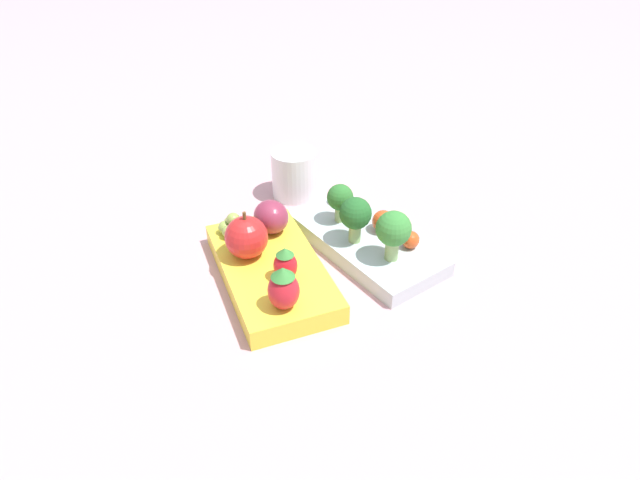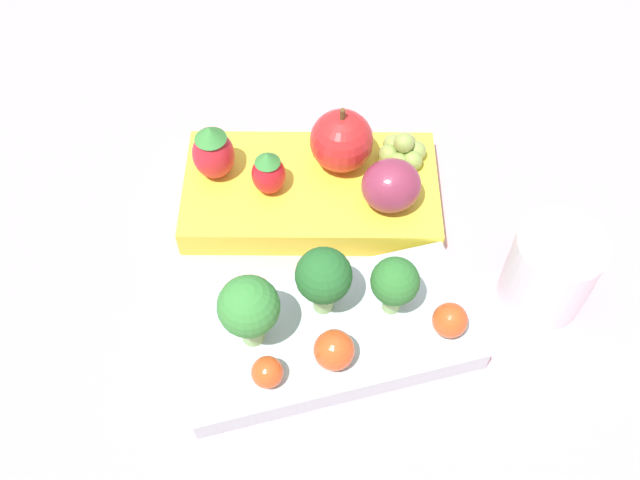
{
  "view_description": "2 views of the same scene",
  "coord_description": "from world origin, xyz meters",
  "px_view_note": "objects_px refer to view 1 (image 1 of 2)",
  "views": [
    {
      "loc": [
        0.46,
        -0.29,
        0.42
      ],
      "look_at": [
        -0.01,
        -0.0,
        0.03
      ],
      "focal_mm": 32.0,
      "sensor_mm": 36.0,
      "label": 1
    },
    {
      "loc": [
        0.04,
        0.29,
        0.46
      ],
      "look_at": [
        -0.01,
        -0.0,
        0.03
      ],
      "focal_mm": 40.0,
      "sensor_mm": 36.0,
      "label": 2
    }
  ],
  "objects_px": {
    "broccoli_floret_1": "(393,230)",
    "cherry_tomato_0": "(382,220)",
    "broccoli_floret_0": "(340,199)",
    "strawberry_0": "(283,288)",
    "broccoli_floret_2": "(357,216)",
    "bento_box_savoury": "(365,242)",
    "drinking_cup": "(294,174)",
    "grape_cluster": "(234,226)",
    "plum": "(271,217)",
    "cherry_tomato_1": "(411,240)",
    "bento_box_fruit": "(272,271)",
    "apple": "(246,237)",
    "strawberry_1": "(285,264)",
    "cherry_tomato_2": "(340,195)"
  },
  "relations": [
    {
      "from": "cherry_tomato_2",
      "to": "apple",
      "type": "distance_m",
      "value": 0.17
    },
    {
      "from": "apple",
      "to": "strawberry_1",
      "type": "xyz_separation_m",
      "value": [
        0.06,
        0.02,
        -0.01
      ]
    },
    {
      "from": "broccoli_floret_0",
      "to": "cherry_tomato_1",
      "type": "relative_size",
      "value": 2.39
    },
    {
      "from": "cherry_tomato_2",
      "to": "apple",
      "type": "xyz_separation_m",
      "value": [
        0.05,
        -0.16,
        0.02
      ]
    },
    {
      "from": "cherry_tomato_0",
      "to": "grape_cluster",
      "type": "xyz_separation_m",
      "value": [
        -0.08,
        -0.16,
        0.0
      ]
    },
    {
      "from": "strawberry_0",
      "to": "broccoli_floret_1",
      "type": "bearing_deg",
      "value": 94.82
    },
    {
      "from": "cherry_tomato_0",
      "to": "plum",
      "type": "height_order",
      "value": "plum"
    },
    {
      "from": "cherry_tomato_0",
      "to": "drinking_cup",
      "type": "height_order",
      "value": "drinking_cup"
    },
    {
      "from": "strawberry_0",
      "to": "plum",
      "type": "bearing_deg",
      "value": 157.88
    },
    {
      "from": "broccoli_floret_1",
      "to": "grape_cluster",
      "type": "distance_m",
      "value": 0.19
    },
    {
      "from": "broccoli_floret_1",
      "to": "cherry_tomato_2",
      "type": "height_order",
      "value": "broccoli_floret_1"
    },
    {
      "from": "broccoli_floret_0",
      "to": "strawberry_1",
      "type": "relative_size",
      "value": 1.26
    },
    {
      "from": "cherry_tomato_0",
      "to": "cherry_tomato_1",
      "type": "height_order",
      "value": "cherry_tomato_0"
    },
    {
      "from": "bento_box_fruit",
      "to": "cherry_tomato_0",
      "type": "xyz_separation_m",
      "value": [
        0.01,
        0.15,
        0.02
      ]
    },
    {
      "from": "bento_box_savoury",
      "to": "broccoli_floret_2",
      "type": "xyz_separation_m",
      "value": [
        0.01,
        -0.02,
        0.05
      ]
    },
    {
      "from": "broccoli_floret_2",
      "to": "grape_cluster",
      "type": "relative_size",
      "value": 1.52
    },
    {
      "from": "broccoli_floret_2",
      "to": "cherry_tomato_1",
      "type": "height_order",
      "value": "broccoli_floret_2"
    },
    {
      "from": "broccoli_floret_0",
      "to": "plum",
      "type": "distance_m",
      "value": 0.09
    },
    {
      "from": "broccoli_floret_1",
      "to": "cherry_tomato_0",
      "type": "relative_size",
      "value": 2.27
    },
    {
      "from": "bento_box_savoury",
      "to": "broccoli_floret_2",
      "type": "distance_m",
      "value": 0.05
    },
    {
      "from": "cherry_tomato_0",
      "to": "strawberry_0",
      "type": "height_order",
      "value": "strawberry_0"
    },
    {
      "from": "broccoli_floret_2",
      "to": "plum",
      "type": "distance_m",
      "value": 0.11
    },
    {
      "from": "strawberry_0",
      "to": "drinking_cup",
      "type": "xyz_separation_m",
      "value": [
        -0.23,
        0.14,
        -0.02
      ]
    },
    {
      "from": "bento_box_savoury",
      "to": "broccoli_floret_0",
      "type": "xyz_separation_m",
      "value": [
        -0.04,
        -0.01,
        0.04
      ]
    },
    {
      "from": "apple",
      "to": "plum",
      "type": "bearing_deg",
      "value": 122.31
    },
    {
      "from": "broccoli_floret_1",
      "to": "cherry_tomato_2",
      "type": "xyz_separation_m",
      "value": [
        -0.13,
        0.02,
        -0.03
      ]
    },
    {
      "from": "broccoli_floret_0",
      "to": "strawberry_1",
      "type": "height_order",
      "value": "broccoli_floret_0"
    },
    {
      "from": "cherry_tomato_0",
      "to": "apple",
      "type": "distance_m",
      "value": 0.17
    },
    {
      "from": "strawberry_0",
      "to": "plum",
      "type": "height_order",
      "value": "strawberry_0"
    },
    {
      "from": "broccoli_floret_2",
      "to": "bento_box_savoury",
      "type": "bearing_deg",
      "value": 108.17
    },
    {
      "from": "bento_box_fruit",
      "to": "broccoli_floret_2",
      "type": "relative_size",
      "value": 3.68
    },
    {
      "from": "broccoli_floret_0",
      "to": "strawberry_0",
      "type": "bearing_deg",
      "value": -51.7
    },
    {
      "from": "drinking_cup",
      "to": "grape_cluster",
      "type": "bearing_deg",
      "value": -58.59
    },
    {
      "from": "bento_box_savoury",
      "to": "grape_cluster",
      "type": "relative_size",
      "value": 5.44
    },
    {
      "from": "grape_cluster",
      "to": "bento_box_fruit",
      "type": "bearing_deg",
      "value": 8.11
    },
    {
      "from": "bento_box_savoury",
      "to": "broccoli_floret_0",
      "type": "height_order",
      "value": "broccoli_floret_0"
    },
    {
      "from": "bento_box_savoury",
      "to": "bento_box_fruit",
      "type": "xyz_separation_m",
      "value": [
        -0.01,
        -0.13,
        0.0
      ]
    },
    {
      "from": "cherry_tomato_2",
      "to": "plum",
      "type": "relative_size",
      "value": 0.54
    },
    {
      "from": "bento_box_savoury",
      "to": "broccoli_floret_0",
      "type": "bearing_deg",
      "value": -169.16
    },
    {
      "from": "apple",
      "to": "grape_cluster",
      "type": "height_order",
      "value": "apple"
    },
    {
      "from": "cherry_tomato_1",
      "to": "cherry_tomato_0",
      "type": "bearing_deg",
      "value": -171.65
    },
    {
      "from": "apple",
      "to": "strawberry_0",
      "type": "height_order",
      "value": "apple"
    },
    {
      "from": "bento_box_fruit",
      "to": "strawberry_1",
      "type": "xyz_separation_m",
      "value": [
        0.03,
        0.0,
        0.03
      ]
    },
    {
      "from": "bento_box_fruit",
      "to": "plum",
      "type": "xyz_separation_m",
      "value": [
        -0.06,
        0.03,
        0.03
      ]
    },
    {
      "from": "bento_box_fruit",
      "to": "broccoli_floret_0",
      "type": "distance_m",
      "value": 0.13
    },
    {
      "from": "broccoli_floret_1",
      "to": "cherry_tomato_1",
      "type": "bearing_deg",
      "value": 100.55
    },
    {
      "from": "cherry_tomato_0",
      "to": "strawberry_1",
      "type": "height_order",
      "value": "strawberry_1"
    },
    {
      "from": "broccoli_floret_0",
      "to": "plum",
      "type": "xyz_separation_m",
      "value": [
        -0.02,
        -0.09,
        -0.01
      ]
    },
    {
      "from": "broccoli_floret_1",
      "to": "broccoli_floret_2",
      "type": "bearing_deg",
      "value": -160.93
    },
    {
      "from": "bento_box_savoury",
      "to": "broccoli_floret_1",
      "type": "relative_size",
      "value": 3.37
    }
  ]
}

